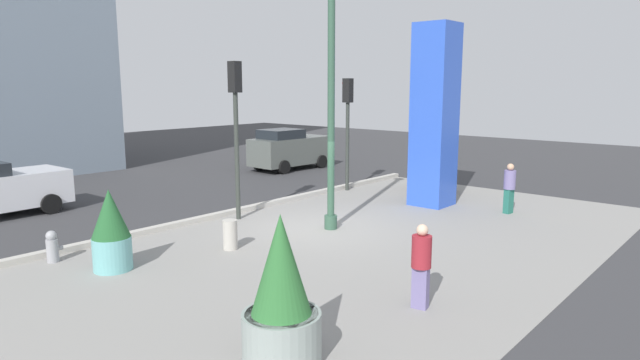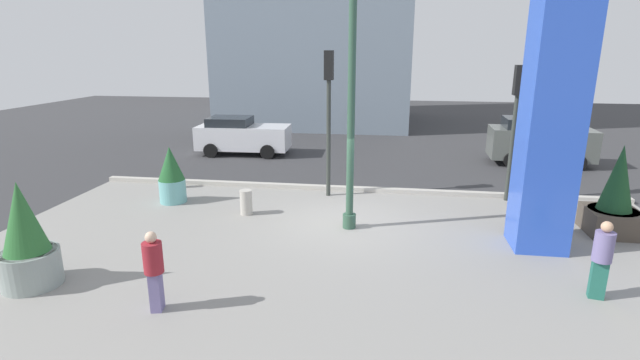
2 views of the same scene
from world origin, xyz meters
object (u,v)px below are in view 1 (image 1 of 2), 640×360
Objects in this scene: car_curb_west at (289,149)px; pedestrian_by_curb at (509,186)px; potted_plant_curbside at (433,166)px; traffic_light_far_side at (348,115)px; art_pillar_blue at (434,116)px; potted_plant_by_pillar at (111,231)px; traffic_light_corner at (236,114)px; lamp_post at (331,105)px; pedestrian_crossing at (421,262)px; fire_hydrant at (52,247)px; potted_plant_mid_plaza at (281,300)px; concrete_bollard at (230,235)px.

pedestrian_by_curb is at bearing -100.28° from car_curb_west.
potted_plant_curbside is 0.56× the size of traffic_light_far_side.
car_curb_west is at bearing 74.39° from art_pillar_blue.
potted_plant_by_pillar is 5.54m from traffic_light_corner.
art_pillar_blue is 3.25m from potted_plant_curbside.
lamp_post is 3.94× the size of potted_plant_by_pillar.
pedestrian_crossing is (-10.09, -5.39, -0.09)m from potted_plant_curbside.
traffic_light_far_side reaches higher than fire_hydrant.
pedestrian_by_curb is at bearing 5.93° from potted_plant_mid_plaza.
potted_plant_by_pillar is at bearing -170.46° from traffic_light_far_side.
traffic_light_corner is at bearing -176.66° from traffic_light_far_side.
lamp_post is 1.52× the size of traffic_light_corner.
potted_plant_curbside is 8.05m from car_curb_west.
pedestrian_by_curb is (8.33, 1.71, 0.02)m from pedestrian_crossing.
potted_plant_curbside is at bearing -3.57° from potted_plant_by_pillar.
car_curb_west is at bearing 52.11° from pedestrian_crossing.
traffic_light_far_side is 6.29m from car_curb_west.
concrete_bollard is 5.43m from pedestrian_crossing.
pedestrian_crossing is at bearing -135.17° from traffic_light_far_side.
potted_plant_by_pillar is 14.94m from car_curb_west.
lamp_post is 6.53m from pedestrian_by_curb.
lamp_post is at bearing -24.71° from fire_hydrant.
art_pillar_blue is 11.68m from potted_plant_mid_plaza.
traffic_light_corner is at bearing 108.53° from lamp_post.
potted_plant_mid_plaza is 18.67m from car_curb_west.
fire_hydrant and concrete_bollard have the same top height.
art_pillar_blue is 8.33m from concrete_bollard.
pedestrian_by_curb is at bearing -30.72° from lamp_post.
traffic_light_corner is at bearing -144.81° from car_curb_west.
concrete_bollard is (2.67, -0.78, -0.52)m from potted_plant_by_pillar.
potted_plant_mid_plaza is 1.39× the size of pedestrian_by_curb.
potted_plant_mid_plaza is 11.42m from pedestrian_by_curb.
concrete_bollard is (-10.03, 0.02, -0.59)m from potted_plant_curbside.
pedestrian_by_curb is (-2.13, -11.73, -0.10)m from car_curb_west.
car_curb_west is at bearing 37.68° from concrete_bollard.
potted_plant_mid_plaza is (-13.12, -4.86, 0.00)m from potted_plant_curbside.
car_curb_west is 17.02m from pedestrian_crossing.
traffic_light_corner reaches higher than car_curb_west.
art_pillar_blue is 3.78m from traffic_light_far_side.
potted_plant_curbside reaches higher than concrete_bollard.
traffic_light_corner is (5.47, -0.09, 2.81)m from fire_hydrant.
potted_plant_mid_plaza is 13.46m from traffic_light_far_side.
lamp_post is 7.73m from fire_hydrant.
potted_plant_by_pillar is 10.96m from traffic_light_far_side.
art_pillar_blue is 8.03× the size of concrete_bollard.
lamp_post is 4.53× the size of pedestrian_crossing.
potted_plant_mid_plaza is 2.99× the size of fire_hydrant.
art_pillar_blue is at bearing 100.34° from pedestrian_by_curb.
concrete_bollard is 0.47× the size of pedestrian_crossing.
traffic_light_far_side is at bearing 92.86° from pedestrian_by_curb.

